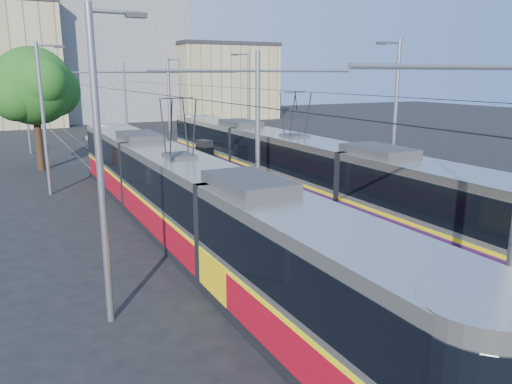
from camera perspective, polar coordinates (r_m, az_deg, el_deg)
ground at (r=15.61m, az=14.10°, el=-11.20°), size 160.00×160.00×0.00m
platform at (r=29.81m, az=-7.80°, el=1.16°), size 4.00×50.00×0.30m
tactile_strip_left at (r=29.34m, az=-10.48°, el=1.17°), size 0.70×50.00×0.01m
tactile_strip_right at (r=30.28m, az=-5.22°, el=1.72°), size 0.70×50.00×0.01m
rails at (r=29.84m, az=-7.79°, el=0.91°), size 8.71×70.00×0.03m
track_arrow at (r=11.55m, az=10.12°, el=-20.38°), size 1.20×5.00×0.01m
tram_left at (r=19.61m, az=-8.58°, el=-0.59°), size 2.43×29.71×5.50m
tram_right at (r=25.58m, az=4.36°, el=3.12°), size 2.43×31.68×5.50m
catenary at (r=26.55m, az=-6.01°, el=9.27°), size 9.20×70.00×7.00m
street_lamps at (r=33.03m, az=-10.38°, el=9.32°), size 15.18×38.22×8.00m
shelter at (r=30.08m, az=-5.88°, el=3.90°), size 0.87×1.14×2.25m
tree at (r=36.63m, az=-23.58°, el=10.90°), size 5.61×5.18×8.15m
building_centre at (r=76.17m, az=-15.91°, el=14.54°), size 18.36×14.28×17.22m
building_right at (r=74.65m, az=-3.94°, el=12.53°), size 14.28×10.20×10.70m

